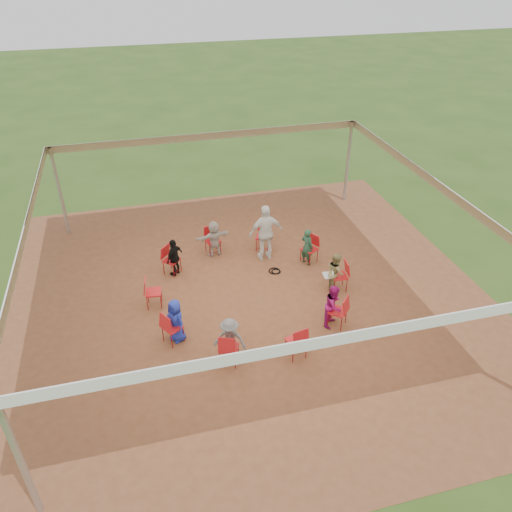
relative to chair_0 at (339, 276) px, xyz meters
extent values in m
plane|color=#2C4916|center=(-2.54, 0.28, -0.45)|extent=(80.00, 80.00, 0.00)
plane|color=brown|center=(-2.54, 0.28, -0.44)|extent=(13.00, 13.00, 0.00)
cylinder|color=#B2B2B7|center=(-7.54, -4.72, 1.05)|extent=(0.12, 0.12, 3.00)
cylinder|color=#B2B2B7|center=(-7.54, 5.28, 1.05)|extent=(0.12, 0.12, 3.00)
cylinder|color=#B2B2B7|center=(2.46, 5.28, 1.05)|extent=(0.12, 0.12, 3.00)
plane|color=silver|center=(-2.54, 0.28, 2.55)|extent=(10.30, 10.30, 0.00)
cube|color=white|center=(-2.54, -4.87, 2.43)|extent=(10.30, 0.03, 0.24)
cube|color=white|center=(-2.54, 5.43, 2.43)|extent=(10.30, 0.03, 0.24)
cube|color=white|center=(-7.69, 0.28, 2.43)|extent=(0.03, 10.30, 0.24)
cube|color=white|center=(2.61, 0.28, 2.43)|extent=(0.03, 10.30, 0.24)
imported|color=#8C8250|center=(-0.12, 0.01, 0.14)|extent=(0.39, 0.60, 1.17)
imported|color=#214732|center=(-0.43, 1.49, 0.14)|extent=(0.46, 0.51, 1.17)
imported|color=#B7AFA2|center=(-3.04, 2.67, 0.14)|extent=(1.15, 0.62, 1.17)
imported|color=black|center=(-4.35, 1.92, 0.14)|extent=(0.72, 0.75, 1.17)
imported|color=#2031A9|center=(-4.66, -0.93, 0.14)|extent=(0.56, 0.66, 1.17)
imported|color=slate|center=(-3.55, -1.95, 0.14)|extent=(0.85, 0.65, 1.17)
imported|color=#9C1264|center=(-0.74, -1.36, 0.14)|extent=(0.63, 0.64, 1.17)
imported|color=silver|center=(-1.55, 2.08, 0.46)|extent=(1.08, 0.60, 1.80)
torus|color=black|center=(-1.50, 1.30, -0.43)|extent=(0.46, 0.46, 0.03)
torus|color=black|center=(-1.46, 1.26, -0.43)|extent=(0.37, 0.37, 0.03)
cube|color=#B7B7BC|center=(-0.34, 0.04, 0.05)|extent=(0.28, 0.37, 0.02)
cube|color=#B7B7BC|center=(-0.22, 0.02, 0.17)|extent=(0.11, 0.35, 0.23)
cube|color=#CCE0FF|center=(-0.23, 0.02, 0.17)|extent=(0.09, 0.31, 0.19)
camera|label=1|loc=(-5.17, -10.45, 7.98)|focal=35.00mm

